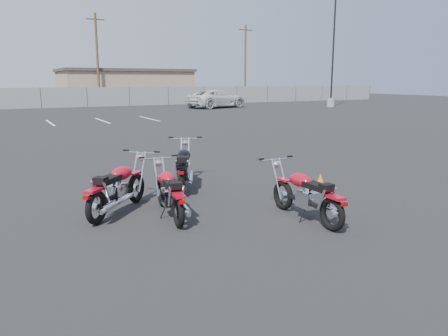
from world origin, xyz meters
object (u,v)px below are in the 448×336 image
motorcycle_front_red (118,188)px  white_van (217,94)px  motorcycle_second_black (184,167)px  motorcycle_rear_red (307,195)px  motorcycle_third_red (170,193)px

motorcycle_front_red → white_van: white_van is taller
motorcycle_second_black → motorcycle_rear_red: size_ratio=1.04×
motorcycle_front_red → motorcycle_third_red: bearing=-40.6°
motorcycle_rear_red → motorcycle_third_red: bearing=147.7°
motorcycle_second_black → white_van: bearing=61.6°
motorcycle_front_red → motorcycle_second_black: motorcycle_second_black is taller
motorcycle_second_black → motorcycle_front_red: bearing=-146.2°
motorcycle_third_red → white_van: 32.22m
motorcycle_third_red → white_van: bearing=61.5°
motorcycle_front_red → white_van: size_ratio=0.27×
motorcycle_second_black → white_van: size_ratio=0.31×
motorcycle_front_red → motorcycle_second_black: size_ratio=0.85×
white_van → motorcycle_front_red: bearing=132.7°
motorcycle_third_red → white_van: size_ratio=0.30×
motorcycle_third_red → motorcycle_rear_red: size_ratio=0.98×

